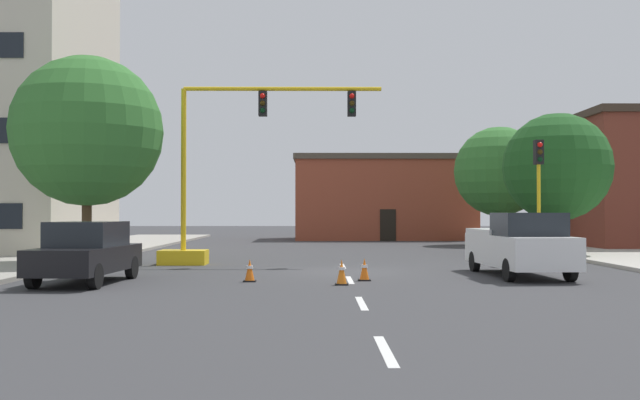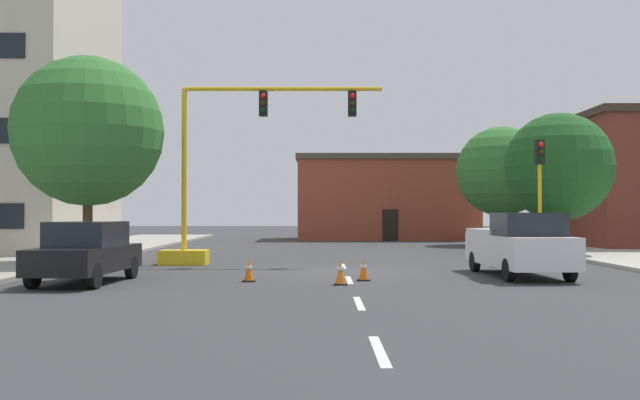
{
  "view_description": "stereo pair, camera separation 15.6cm",
  "coord_description": "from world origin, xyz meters",
  "px_view_note": "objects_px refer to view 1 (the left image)",
  "views": [
    {
      "loc": [
        -1.02,
        -24.63,
        2.01
      ],
      "look_at": [
        -0.83,
        4.46,
        2.49
      ],
      "focal_mm": 41.1,
      "sensor_mm": 36.0,
      "label": 1
    },
    {
      "loc": [
        -0.86,
        -24.63,
        2.01
      ],
      "look_at": [
        -0.83,
        4.46,
        2.49
      ],
      "focal_mm": 41.1,
      "sensor_mm": 36.0,
      "label": 2
    }
  ],
  "objects_px": {
    "tree_left_near": "(87,131)",
    "sedan_black_near_left": "(86,252)",
    "pickup_truck_white": "(519,245)",
    "traffic_cone_roadside_c": "(364,270)",
    "traffic_signal_gantry": "(211,207)",
    "traffic_cone_roadside_a": "(250,271)",
    "tree_right_mid": "(557,167)",
    "traffic_cone_roadside_b": "(342,272)",
    "tree_right_far": "(499,171)",
    "traffic_light_pole_right": "(539,173)"
  },
  "relations": [
    {
      "from": "tree_left_near",
      "to": "pickup_truck_white",
      "type": "relative_size",
      "value": 1.42
    },
    {
      "from": "traffic_signal_gantry",
      "to": "tree_right_far",
      "type": "height_order",
      "value": "tree_right_far"
    },
    {
      "from": "tree_left_near",
      "to": "traffic_cone_roadside_b",
      "type": "distance_m",
      "value": 12.48
    },
    {
      "from": "tree_right_mid",
      "to": "traffic_cone_roadside_c",
      "type": "bearing_deg",
      "value": -129.73
    },
    {
      "from": "traffic_signal_gantry",
      "to": "tree_right_mid",
      "type": "xyz_separation_m",
      "value": [
        14.89,
        4.72,
        1.82
      ]
    },
    {
      "from": "pickup_truck_white",
      "to": "traffic_cone_roadside_a",
      "type": "height_order",
      "value": "pickup_truck_white"
    },
    {
      "from": "tree_right_far",
      "to": "pickup_truck_white",
      "type": "relative_size",
      "value": 1.31
    },
    {
      "from": "traffic_cone_roadside_b",
      "to": "pickup_truck_white",
      "type": "bearing_deg",
      "value": 25.22
    },
    {
      "from": "tree_right_mid",
      "to": "traffic_cone_roadside_b",
      "type": "relative_size",
      "value": 9.12
    },
    {
      "from": "traffic_light_pole_right",
      "to": "tree_right_far",
      "type": "xyz_separation_m",
      "value": [
        2.49,
        16.02,
        0.94
      ]
    },
    {
      "from": "tree_right_mid",
      "to": "traffic_cone_roadside_b",
      "type": "distance_m",
      "value": 16.6
    },
    {
      "from": "traffic_cone_roadside_b",
      "to": "tree_right_far",
      "type": "bearing_deg",
      "value": 66.6
    },
    {
      "from": "sedan_black_near_left",
      "to": "traffic_cone_roadside_c",
      "type": "distance_m",
      "value": 7.95
    },
    {
      "from": "traffic_signal_gantry",
      "to": "traffic_cone_roadside_a",
      "type": "relative_size",
      "value": 12.98
    },
    {
      "from": "tree_left_near",
      "to": "sedan_black_near_left",
      "type": "bearing_deg",
      "value": -72.68
    },
    {
      "from": "traffic_cone_roadside_b",
      "to": "traffic_cone_roadside_c",
      "type": "bearing_deg",
      "value": 60.12
    },
    {
      "from": "tree_left_near",
      "to": "tree_right_mid",
      "type": "height_order",
      "value": "tree_left_near"
    },
    {
      "from": "tree_right_mid",
      "to": "sedan_black_near_left",
      "type": "xyz_separation_m",
      "value": [
        -17.34,
        -12.09,
        -3.14
      ]
    },
    {
      "from": "pickup_truck_white",
      "to": "traffic_cone_roadside_c",
      "type": "distance_m",
      "value": 5.19
    },
    {
      "from": "traffic_signal_gantry",
      "to": "tree_right_mid",
      "type": "distance_m",
      "value": 15.72
    },
    {
      "from": "traffic_cone_roadside_a",
      "to": "tree_left_near",
      "type": "bearing_deg",
      "value": 137.46
    },
    {
      "from": "traffic_light_pole_right",
      "to": "pickup_truck_white",
      "type": "relative_size",
      "value": 0.87
    },
    {
      "from": "traffic_cone_roadside_a",
      "to": "traffic_cone_roadside_c",
      "type": "xyz_separation_m",
      "value": [
        3.33,
        0.27,
        0.0
      ]
    },
    {
      "from": "traffic_light_pole_right",
      "to": "sedan_black_near_left",
      "type": "relative_size",
      "value": 1.04
    },
    {
      "from": "tree_right_far",
      "to": "tree_right_mid",
      "type": "distance_m",
      "value": 11.46
    },
    {
      "from": "traffic_cone_roadside_c",
      "to": "traffic_cone_roadside_b",
      "type": "bearing_deg",
      "value": -119.88
    },
    {
      "from": "traffic_signal_gantry",
      "to": "traffic_cone_roadside_a",
      "type": "height_order",
      "value": "traffic_signal_gantry"
    },
    {
      "from": "pickup_truck_white",
      "to": "traffic_cone_roadside_a",
      "type": "distance_m",
      "value": 8.48
    },
    {
      "from": "traffic_cone_roadside_b",
      "to": "traffic_cone_roadside_c",
      "type": "relative_size",
      "value": 1.07
    },
    {
      "from": "tree_right_mid",
      "to": "traffic_cone_roadside_c",
      "type": "height_order",
      "value": "tree_right_mid"
    },
    {
      "from": "traffic_light_pole_right",
      "to": "pickup_truck_white",
      "type": "distance_m",
      "value": 6.36
    },
    {
      "from": "sedan_black_near_left",
      "to": "tree_right_mid",
      "type": "bearing_deg",
      "value": 34.89
    },
    {
      "from": "tree_left_near",
      "to": "tree_right_mid",
      "type": "bearing_deg",
      "value": 16.11
    },
    {
      "from": "tree_right_mid",
      "to": "sedan_black_near_left",
      "type": "height_order",
      "value": "tree_right_mid"
    },
    {
      "from": "traffic_light_pole_right",
      "to": "traffic_cone_roadside_a",
      "type": "distance_m",
      "value": 13.09
    },
    {
      "from": "sedan_black_near_left",
      "to": "pickup_truck_white",
      "type": "bearing_deg",
      "value": 9.53
    },
    {
      "from": "traffic_signal_gantry",
      "to": "pickup_truck_white",
      "type": "bearing_deg",
      "value": -26.68
    },
    {
      "from": "tree_right_far",
      "to": "traffic_signal_gantry",
      "type": "bearing_deg",
      "value": -133.11
    },
    {
      "from": "tree_right_far",
      "to": "tree_right_mid",
      "type": "height_order",
      "value": "tree_right_far"
    },
    {
      "from": "traffic_light_pole_right",
      "to": "traffic_cone_roadside_a",
      "type": "height_order",
      "value": "traffic_light_pole_right"
    },
    {
      "from": "pickup_truck_white",
      "to": "traffic_cone_roadside_c",
      "type": "height_order",
      "value": "pickup_truck_white"
    },
    {
      "from": "traffic_cone_roadside_a",
      "to": "tree_right_far",
      "type": "bearing_deg",
      "value": 60.56
    },
    {
      "from": "sedan_black_near_left",
      "to": "traffic_cone_roadside_c",
      "type": "height_order",
      "value": "sedan_black_near_left"
    },
    {
      "from": "traffic_signal_gantry",
      "to": "traffic_light_pole_right",
      "type": "xyz_separation_m",
      "value": [
        12.65,
        0.15,
        1.32
      ]
    },
    {
      "from": "sedan_black_near_left",
      "to": "traffic_cone_roadside_c",
      "type": "relative_size",
      "value": 6.97
    },
    {
      "from": "traffic_signal_gantry",
      "to": "tree_right_mid",
      "type": "bearing_deg",
      "value": 17.59
    },
    {
      "from": "traffic_cone_roadside_c",
      "to": "tree_right_far",
      "type": "bearing_deg",
      "value": 66.97
    },
    {
      "from": "traffic_cone_roadside_b",
      "to": "traffic_cone_roadside_c",
      "type": "distance_m",
      "value": 1.43
    },
    {
      "from": "tree_right_far",
      "to": "traffic_cone_roadside_b",
      "type": "xyz_separation_m",
      "value": [
        -10.41,
        -24.05,
        -4.12
      ]
    },
    {
      "from": "traffic_cone_roadside_a",
      "to": "traffic_signal_gantry",
      "type": "bearing_deg",
      "value": 106.94
    }
  ]
}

